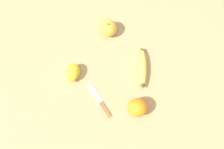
# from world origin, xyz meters

# --- Properties ---
(ground_plane) EXTENTS (3.00, 3.00, 0.00)m
(ground_plane) POSITION_xyz_m (0.00, 0.00, 0.00)
(ground_plane) COLOR tan
(banana) EXTENTS (0.18, 0.07, 0.04)m
(banana) POSITION_xyz_m (0.09, -0.11, 0.02)
(banana) COLOR #DBCC4C
(banana) RESTS_ON ground_plane
(orange) EXTENTS (0.08, 0.08, 0.08)m
(orange) POSITION_xyz_m (-0.08, -0.12, 0.04)
(orange) COLOR orange
(orange) RESTS_ON ground_plane
(apple) EXTENTS (0.08, 0.08, 0.08)m
(apple) POSITION_xyz_m (0.25, 0.06, 0.03)
(apple) COLOR gold
(apple) RESTS_ON ground_plane
(lemon) EXTENTS (0.09, 0.06, 0.05)m
(lemon) POSITION_xyz_m (0.02, 0.17, 0.03)
(lemon) COLOR yellow
(lemon) RESTS_ON ground_plane
(paring_knife) EXTENTS (0.14, 0.13, 0.01)m
(paring_knife) POSITION_xyz_m (-0.07, 0.04, 0.00)
(paring_knife) COLOR silver
(paring_knife) RESTS_ON ground_plane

